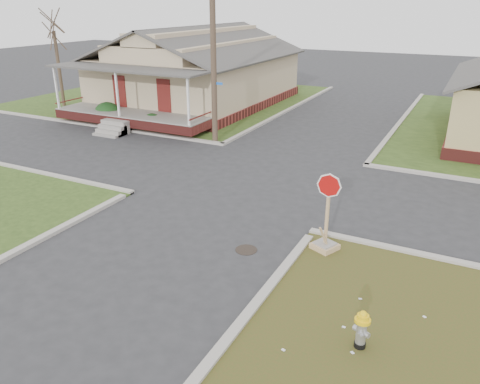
% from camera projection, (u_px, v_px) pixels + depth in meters
% --- Properties ---
extents(ground, '(120.00, 120.00, 0.00)m').
position_uv_depth(ground, '(191.00, 228.00, 14.92)').
color(ground, '#2B2B2E').
rests_on(ground, ground).
extents(verge_far_left, '(19.00, 19.00, 0.05)m').
position_uv_depth(verge_far_left, '(174.00, 97.00, 35.22)').
color(verge_far_left, '#2D4518').
rests_on(verge_far_left, ground).
extents(curbs, '(80.00, 40.00, 0.12)m').
position_uv_depth(curbs, '(257.00, 179.00, 19.05)').
color(curbs, '#AAA399').
rests_on(curbs, ground).
extents(manhole, '(0.64, 0.64, 0.01)m').
position_uv_depth(manhole, '(246.00, 250.00, 13.58)').
color(manhole, black).
rests_on(manhole, ground).
extents(corner_house, '(10.10, 15.50, 5.30)m').
position_uv_depth(corner_house, '(197.00, 71.00, 32.03)').
color(corner_house, maroon).
rests_on(corner_house, ground).
extents(utility_pole, '(1.80, 0.28, 9.00)m').
position_uv_depth(utility_pole, '(213.00, 48.00, 22.27)').
color(utility_pole, '#413025').
rests_on(utility_pole, ground).
extents(tree_far_left, '(0.22, 0.22, 4.90)m').
position_uv_depth(tree_far_left, '(59.00, 69.00, 31.43)').
color(tree_far_left, '#413025').
rests_on(tree_far_left, verge_far_left).
extents(fire_hydrant, '(0.33, 0.33, 0.88)m').
position_uv_depth(fire_hydrant, '(362.00, 327.00, 9.52)').
color(fire_hydrant, black).
rests_on(fire_hydrant, ground).
extents(stop_sign, '(0.66, 0.64, 2.33)m').
position_uv_depth(stop_sign, '(326.00, 233.00, 13.36)').
color(stop_sign, tan).
rests_on(stop_sign, ground).
extents(hedge_left, '(1.54, 1.26, 1.17)m').
position_uv_depth(hedge_left, '(108.00, 113.00, 27.52)').
color(hedge_left, '#183B15').
rests_on(hedge_left, verge_far_left).
extents(hedge_right, '(1.24, 1.01, 0.94)m').
position_uv_depth(hedge_right, '(152.00, 121.00, 26.18)').
color(hedge_right, '#183B15').
rests_on(hedge_right, verge_far_left).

